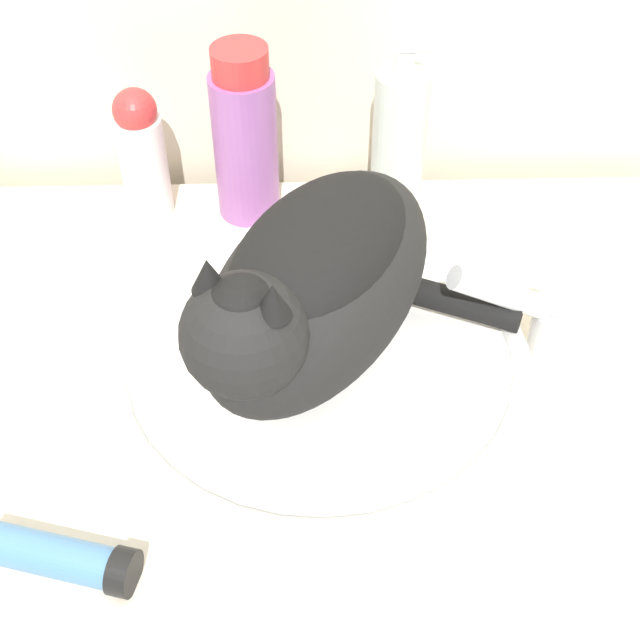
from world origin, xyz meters
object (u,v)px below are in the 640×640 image
lotion_bottle_white (142,154)px  mouthwash_bottle (245,138)px  cat (314,285)px  faucet (542,311)px  cream_tube (61,557)px  soap_pump_bottle (399,142)px

lotion_bottle_white → mouthwash_bottle: 0.12m
cat → faucet: cat is taller
mouthwash_bottle → cat: bearing=-76.1°
cat → lotion_bottle_white: bearing=-116.3°
lotion_bottle_white → cream_tube: 0.48m
cat → lotion_bottle_white: size_ratio=2.10×
soap_pump_bottle → mouthwash_bottle: size_ratio=1.02×
cream_tube → faucet: bearing=27.8°
cat → soap_pump_bottle: size_ratio=1.59×
faucet → cream_tube: 0.50m
lotion_bottle_white → cat: bearing=-56.7°
soap_pump_bottle → mouthwash_bottle: soap_pump_bottle is taller
cat → mouthwash_bottle: bearing=-135.7°
cat → faucet: size_ratio=2.47×
cat → faucet: 0.24m
mouthwash_bottle → cream_tube: (-0.14, -0.48, -0.08)m
faucet → mouthwash_bottle: (-0.30, 0.25, 0.04)m
soap_pump_bottle → cream_tube: soap_pump_bottle is taller
soap_pump_bottle → cream_tube: (-0.32, -0.48, -0.07)m
faucet → cream_tube: bearing=19.4°
faucet → lotion_bottle_white: lotion_bottle_white is taller
cat → cream_tube: cat is taller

